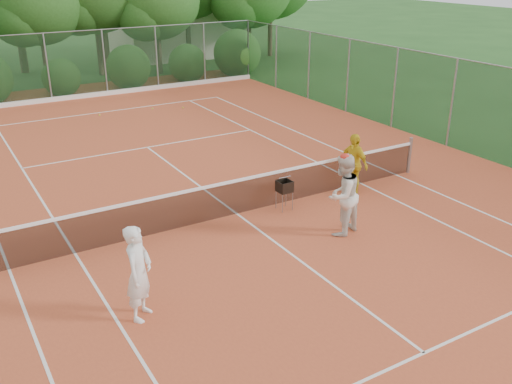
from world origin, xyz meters
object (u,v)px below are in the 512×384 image
Objects in this scene: player_center_grp at (343,195)px; player_white at (139,273)px; player_yellow at (353,163)px; ball_hopper at (284,187)px.

player_white is at bearing -171.02° from player_center_grp.
player_white is 7.60m from player_yellow.
player_center_grp is 2.63m from player_yellow.
ball_hopper is (4.85, 2.66, -0.29)m from player_white.
player_white reaches higher than player_yellow.
player_center_grp is at bearing -38.21° from player_white.
ball_hopper is (-2.26, -0.01, -0.22)m from player_yellow.
player_yellow is 2.13× the size of ball_hopper.
player_white is 0.92× the size of player_center_grp.
ball_hopper is (-0.40, 1.83, -0.36)m from player_center_grp.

